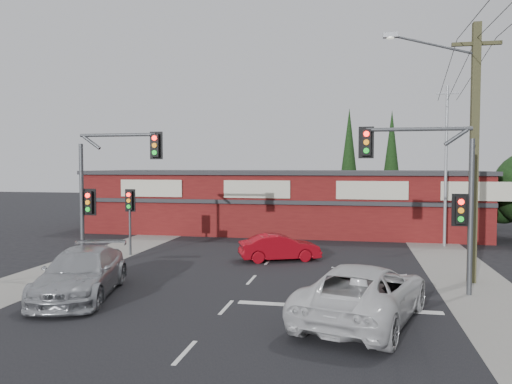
% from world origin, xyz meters
% --- Properties ---
extents(ground, '(120.00, 120.00, 0.00)m').
position_xyz_m(ground, '(0.00, 0.00, 0.00)').
color(ground, black).
rests_on(ground, ground).
extents(road_strip, '(14.00, 70.00, 0.01)m').
position_xyz_m(road_strip, '(0.00, 5.00, 0.01)').
color(road_strip, black).
rests_on(road_strip, ground).
extents(verge_left, '(3.00, 70.00, 0.02)m').
position_xyz_m(verge_left, '(-8.50, 5.00, 0.01)').
color(verge_left, gray).
rests_on(verge_left, ground).
extents(verge_right, '(3.00, 70.00, 0.02)m').
position_xyz_m(verge_right, '(8.50, 5.00, 0.01)').
color(verge_right, gray).
rests_on(verge_right, ground).
extents(stop_line, '(6.50, 0.35, 0.01)m').
position_xyz_m(stop_line, '(3.50, -1.50, 0.01)').
color(stop_line, silver).
rests_on(stop_line, ground).
extents(white_suv, '(4.39, 6.58, 1.68)m').
position_xyz_m(white_suv, '(4.30, -2.71, 0.84)').
color(white_suv, silver).
rests_on(white_suv, ground).
extents(silver_suv, '(3.59, 6.04, 1.64)m').
position_xyz_m(silver_suv, '(-5.30, -1.84, 0.82)').
color(silver_suv, '#AAACB0').
rests_on(silver_suv, ground).
extents(red_sedan, '(4.09, 2.71, 1.27)m').
position_xyz_m(red_sedan, '(0.49, 6.07, 0.64)').
color(red_sedan, maroon).
rests_on(red_sedan, ground).
extents(lane_dashes, '(0.12, 33.22, 0.01)m').
position_xyz_m(lane_dashes, '(0.00, -2.19, 0.02)').
color(lane_dashes, silver).
rests_on(lane_dashes, ground).
extents(shop_building, '(27.30, 8.40, 4.22)m').
position_xyz_m(shop_building, '(-0.99, 16.99, 2.13)').
color(shop_building, '#551111').
rests_on(shop_building, ground).
extents(conifer_near, '(1.80, 1.80, 9.25)m').
position_xyz_m(conifer_near, '(3.50, 24.00, 5.48)').
color(conifer_near, '#2D2116').
rests_on(conifer_near, ground).
extents(conifer_far, '(1.80, 1.80, 9.25)m').
position_xyz_m(conifer_far, '(7.00, 26.00, 5.48)').
color(conifer_far, '#2D2116').
rests_on(conifer_far, ground).
extents(traffic_mast_left, '(3.77, 0.27, 5.97)m').
position_xyz_m(traffic_mast_left, '(-6.43, 2.00, 3.93)').
color(traffic_mast_left, '#47494C').
rests_on(traffic_mast_left, ground).
extents(traffic_mast_right, '(3.96, 0.27, 5.97)m').
position_xyz_m(traffic_mast_right, '(6.86, 1.00, 3.95)').
color(traffic_mast_right, '#47494C').
rests_on(traffic_mast_right, ground).
extents(pedestal_signal, '(0.55, 0.27, 3.38)m').
position_xyz_m(pedestal_signal, '(-7.20, 6.01, 2.41)').
color(pedestal_signal, '#47494C').
rests_on(pedestal_signal, ground).
extents(utility_pole, '(4.38, 0.59, 10.00)m').
position_xyz_m(utility_pole, '(8.36, 2.99, 5.40)').
color(utility_pole, '#494729').
rests_on(utility_pole, ground).
extents(steel_pole, '(1.20, 0.16, 9.00)m').
position_xyz_m(steel_pole, '(9.00, 12.00, 4.70)').
color(steel_pole, gray).
rests_on(steel_pole, ground).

